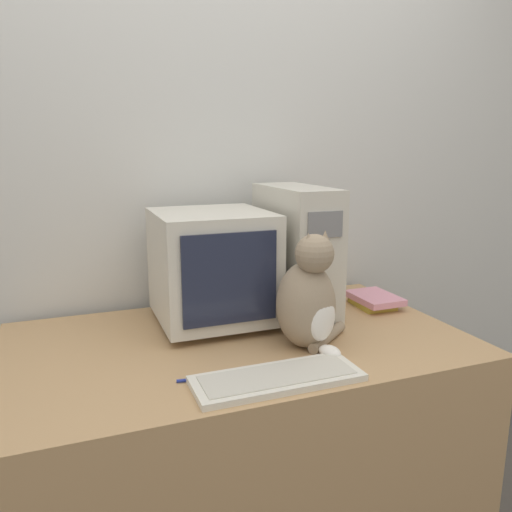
{
  "coord_description": "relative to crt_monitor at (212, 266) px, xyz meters",
  "views": [
    {
      "loc": [
        -0.49,
        -1.01,
        1.37
      ],
      "look_at": [
        0.07,
        0.45,
        1.03
      ],
      "focal_mm": 35.0,
      "sensor_mm": 36.0,
      "label": 1
    }
  ],
  "objects": [
    {
      "name": "wall_back",
      "position": [
        0.03,
        0.32,
        0.28
      ],
      "size": [
        7.0,
        0.05,
        2.5
      ],
      "color": "silver",
      "rests_on": "ground_plane"
    },
    {
      "name": "desk",
      "position": [
        0.03,
        -0.17,
        -0.58
      ],
      "size": [
        1.46,
        0.86,
        0.76
      ],
      "color": "tan",
      "rests_on": "ground_plane"
    },
    {
      "name": "crt_monitor",
      "position": [
        0.0,
        0.0,
        0.0
      ],
      "size": [
        0.38,
        0.41,
        0.39
      ],
      "color": "beige",
      "rests_on": "desk"
    },
    {
      "name": "computer_tower",
      "position": [
        0.31,
        -0.01,
        0.03
      ],
      "size": [
        0.18,
        0.43,
        0.47
      ],
      "color": "beige",
      "rests_on": "desk"
    },
    {
      "name": "keyboard",
      "position": [
        0.03,
        -0.5,
        -0.19
      ],
      "size": [
        0.45,
        0.17,
        0.02
      ],
      "color": "silver",
      "rests_on": "desk"
    },
    {
      "name": "cat",
      "position": [
        0.21,
        -0.32,
        -0.05
      ],
      "size": [
        0.29,
        0.26,
        0.37
      ],
      "rotation": [
        0.0,
        0.0,
        0.27
      ],
      "color": "gray",
      "rests_on": "desk"
    },
    {
      "name": "book_stack",
      "position": [
        0.63,
        -0.05,
        -0.18
      ],
      "size": [
        0.15,
        0.21,
        0.05
      ],
      "color": "gold",
      "rests_on": "desk"
    },
    {
      "name": "pen",
      "position": [
        -0.15,
        -0.42,
        -0.2
      ],
      "size": [
        0.15,
        0.03,
        0.01
      ],
      "color": "navy",
      "rests_on": "desk"
    }
  ]
}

